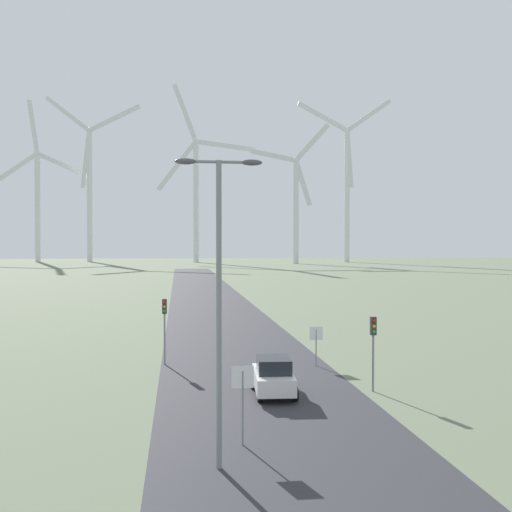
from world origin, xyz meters
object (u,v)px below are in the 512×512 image
(stop_sign_far, at_px, (316,338))
(wind_turbine_right, at_px, (296,199))
(wind_turbine_left, at_px, (89,181))
(wind_turbine_far_right, at_px, (347,181))
(traffic_light_post_near_right, at_px, (373,337))
(wind_turbine_far_left, at_px, (37,194))
(traffic_light_post_near_left, at_px, (165,316))
(stop_sign_near, at_px, (243,390))
(car_approaching, at_px, (273,376))
(wind_turbine_center, at_px, (196,186))
(streetlamp, at_px, (219,276))

(stop_sign_far, bearing_deg, wind_turbine_right, 79.13)
(wind_turbine_left, xyz_separation_m, wind_turbine_far_right, (104.16, -19.22, -0.68))
(traffic_light_post_near_right, distance_m, wind_turbine_far_left, 239.50)
(traffic_light_post_near_left, height_order, wind_turbine_far_left, wind_turbine_far_left)
(stop_sign_near, relative_size, stop_sign_far, 1.22)
(stop_sign_near, distance_m, wind_turbine_left, 238.64)
(car_approaching, bearing_deg, wind_turbine_far_right, 73.01)
(wind_turbine_far_left, bearing_deg, wind_turbine_center, -14.04)
(stop_sign_near, relative_size, wind_turbine_left, 0.04)
(streetlamp, distance_m, wind_turbine_center, 222.82)
(traffic_light_post_near_right, xyz_separation_m, wind_turbine_center, (-2.42, 212.30, 27.72))
(car_approaching, distance_m, wind_turbine_far_left, 238.35)
(streetlamp, height_order, car_approaching, streetlamp)
(wind_turbine_left, bearing_deg, traffic_light_post_near_left, -80.76)
(stop_sign_far, xyz_separation_m, wind_turbine_left, (-44.50, 219.93, 31.82))
(wind_turbine_far_right, bearing_deg, wind_turbine_right, -146.90)
(streetlamp, bearing_deg, stop_sign_near, 64.90)
(stop_sign_near, distance_m, traffic_light_post_near_right, 10.09)
(car_approaching, xyz_separation_m, wind_turbine_far_left, (-62.15, 228.49, 27.18))
(stop_sign_far, bearing_deg, wind_turbine_left, 101.44)
(streetlamp, bearing_deg, car_approaching, 70.43)
(wind_turbine_far_right, bearing_deg, stop_sign_far, -106.55)
(wind_turbine_center, bearing_deg, traffic_light_post_near_left, -92.23)
(wind_turbine_far_left, distance_m, wind_turbine_center, 66.76)
(streetlamp, distance_m, stop_sign_far, 17.64)
(wind_turbine_left, bearing_deg, traffic_light_post_near_right, -78.54)
(wind_turbine_far_left, height_order, wind_turbine_center, wind_turbine_center)
(streetlamp, xyz_separation_m, car_approaching, (3.24, 9.12, -5.34))
(wind_turbine_right, bearing_deg, car_approaching, -101.56)
(stop_sign_far, xyz_separation_m, wind_turbine_right, (35.52, 184.97, 22.52))
(car_approaching, bearing_deg, traffic_light_post_near_right, 0.07)
(streetlamp, xyz_separation_m, stop_sign_far, (6.86, 15.58, -4.61))
(wind_turbine_far_right, bearing_deg, wind_turbine_far_left, 170.35)
(traffic_light_post_near_left, relative_size, traffic_light_post_near_right, 1.07)
(streetlamp, height_order, wind_turbine_left, wind_turbine_left)
(wind_turbine_left, distance_m, wind_turbine_right, 87.82)
(wind_turbine_left, xyz_separation_m, wind_turbine_center, (43.46, -14.09, -3.03))
(stop_sign_far, xyz_separation_m, traffic_light_post_near_right, (1.37, -6.45, 1.07))
(streetlamp, relative_size, stop_sign_far, 4.25)
(traffic_light_post_near_right, bearing_deg, stop_sign_near, -135.97)
(wind_turbine_far_left, bearing_deg, car_approaching, -74.78)
(streetlamp, xyz_separation_m, traffic_light_post_near_right, (8.24, 9.13, -3.53))
(streetlamp, height_order, stop_sign_far, streetlamp)
(stop_sign_far, bearing_deg, wind_turbine_center, 90.29)
(wind_turbine_right, bearing_deg, wind_turbine_far_left, 159.90)
(traffic_light_post_near_left, height_order, traffic_light_post_near_right, traffic_light_post_near_left)
(traffic_light_post_near_left, relative_size, car_approaching, 0.94)
(traffic_light_post_near_left, distance_m, traffic_light_post_near_right, 13.13)
(traffic_light_post_near_left, bearing_deg, wind_turbine_left, 99.24)
(traffic_light_post_near_right, distance_m, wind_turbine_right, 195.62)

